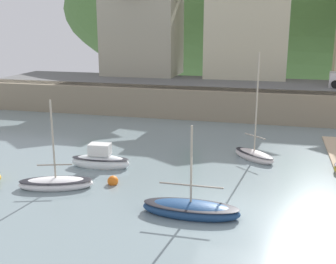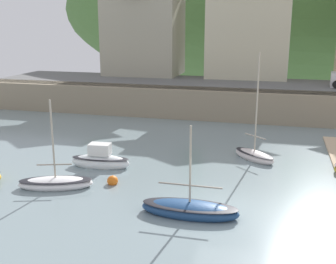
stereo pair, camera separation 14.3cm
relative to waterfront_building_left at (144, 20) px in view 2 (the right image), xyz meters
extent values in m
cube|color=gray|center=(11.63, -25.20, -7.83)|extent=(48.00, 40.00, 0.06)
cube|color=gray|center=(11.63, -8.20, -6.60)|extent=(48.00, 2.40, 2.40)
cube|color=#606060|center=(11.63, -4.50, -5.45)|extent=(48.00, 9.00, 0.10)
ellipsoid|color=#4C783A|center=(17.18, 30.00, 1.95)|extent=(80.00, 44.00, 27.85)
cube|color=#A5A089|center=(0.00, 0.00, -1.37)|extent=(7.31, 5.66, 8.07)
cube|color=beige|center=(10.42, 0.00, -0.88)|extent=(7.59, 4.66, 9.03)
ellipsoid|color=white|center=(4.40, -21.53, -7.55)|extent=(3.32, 1.32, 0.90)
ellipsoid|color=black|center=(4.40, -21.53, -7.31)|extent=(3.25, 1.30, 0.12)
cube|color=silver|center=(4.40, -21.53, -6.80)|extent=(1.19, 0.83, 0.61)
ellipsoid|color=white|center=(3.53, -24.79, -7.62)|extent=(3.72, 2.30, 0.66)
ellipsoid|color=black|center=(3.53, -24.79, -7.44)|extent=(3.65, 2.26, 0.12)
cylinder|color=#B2A893|center=(3.53, -24.79, -5.43)|extent=(0.09, 0.09, 3.72)
cylinder|color=gray|center=(3.53, -24.79, -6.66)|extent=(1.57, 0.58, 0.07)
ellipsoid|color=navy|center=(10.29, -26.06, -7.60)|extent=(4.05, 1.44, 0.75)
ellipsoid|color=black|center=(10.29, -26.06, -7.39)|extent=(3.97, 1.41, 0.12)
cylinder|color=#B2A893|center=(10.29, -26.06, -5.64)|extent=(0.09, 0.09, 3.17)
cylinder|color=gray|center=(10.29, -26.06, -6.52)|extent=(2.62, 0.10, 0.07)
ellipsoid|color=silver|center=(12.39, -18.11, -7.61)|extent=(2.81, 2.63, 0.68)
ellipsoid|color=black|center=(12.39, -18.11, -7.43)|extent=(2.76, 2.57, 0.12)
cylinder|color=#B2A893|center=(12.39, -18.11, -4.52)|extent=(0.09, 0.09, 5.52)
cylinder|color=gray|center=(12.39, -18.11, -6.43)|extent=(1.24, 1.08, 0.07)
cylinder|color=black|center=(18.05, -3.70, -5.08)|extent=(0.64, 0.22, 0.64)
sphere|color=orange|center=(5.98, -23.71, -7.64)|extent=(0.53, 0.53, 0.53)
camera|label=1|loc=(13.29, -41.52, -0.18)|focal=44.91mm
camera|label=2|loc=(13.43, -41.48, -0.18)|focal=44.91mm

